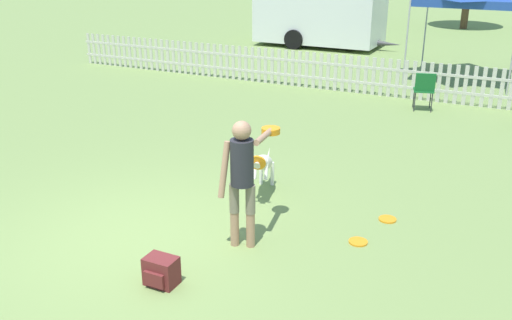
{
  "coord_description": "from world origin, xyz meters",
  "views": [
    {
      "loc": [
        4.16,
        -5.1,
        3.54
      ],
      "look_at": [
        0.98,
        1.39,
        0.77
      ],
      "focal_mm": 40.0,
      "sensor_mm": 36.0,
      "label": 1
    }
  ],
  "objects_px": {
    "leaping_dog": "(263,163)",
    "frisbee_near_dog": "(388,219)",
    "frisbee_near_handler": "(358,242)",
    "equipment_trailer": "(320,13)",
    "folding_chair_blue_left": "(424,88)",
    "backpack_on_grass": "(161,271)",
    "handler_person": "(244,169)"
  },
  "relations": [
    {
      "from": "frisbee_near_dog",
      "to": "folding_chair_blue_left",
      "type": "height_order",
      "value": "folding_chair_blue_left"
    },
    {
      "from": "backpack_on_grass",
      "to": "folding_chair_blue_left",
      "type": "height_order",
      "value": "folding_chair_blue_left"
    },
    {
      "from": "folding_chair_blue_left",
      "to": "equipment_trailer",
      "type": "bearing_deg",
      "value": -69.24
    },
    {
      "from": "leaping_dog",
      "to": "backpack_on_grass",
      "type": "height_order",
      "value": "leaping_dog"
    },
    {
      "from": "folding_chair_blue_left",
      "to": "equipment_trailer",
      "type": "xyz_separation_m",
      "value": [
        -5.09,
        7.1,
        0.65
      ]
    },
    {
      "from": "frisbee_near_dog",
      "to": "folding_chair_blue_left",
      "type": "distance_m",
      "value": 5.76
    },
    {
      "from": "frisbee_near_handler",
      "to": "frisbee_near_dog",
      "type": "bearing_deg",
      "value": 77.23
    },
    {
      "from": "handler_person",
      "to": "leaping_dog",
      "type": "bearing_deg",
      "value": 90.42
    },
    {
      "from": "folding_chair_blue_left",
      "to": "equipment_trailer",
      "type": "distance_m",
      "value": 8.76
    },
    {
      "from": "leaping_dog",
      "to": "frisbee_near_dog",
      "type": "relative_size",
      "value": 5.12
    },
    {
      "from": "frisbee_near_handler",
      "to": "folding_chair_blue_left",
      "type": "xyz_separation_m",
      "value": [
        -0.46,
        6.48,
        0.52
      ]
    },
    {
      "from": "frisbee_near_dog",
      "to": "backpack_on_grass",
      "type": "bearing_deg",
      "value": -125.17
    },
    {
      "from": "frisbee_near_dog",
      "to": "handler_person",
      "type": "bearing_deg",
      "value": -135.38
    },
    {
      "from": "folding_chair_blue_left",
      "to": "equipment_trailer",
      "type": "relative_size",
      "value": 0.17
    },
    {
      "from": "leaping_dog",
      "to": "frisbee_near_dog",
      "type": "distance_m",
      "value": 1.96
    },
    {
      "from": "folding_chair_blue_left",
      "to": "frisbee_near_handler",
      "type": "bearing_deg",
      "value": 79.19
    },
    {
      "from": "folding_chair_blue_left",
      "to": "frisbee_near_dog",
      "type": "bearing_deg",
      "value": 81.52
    },
    {
      "from": "equipment_trailer",
      "to": "frisbee_near_dog",
      "type": "bearing_deg",
      "value": -65.56
    },
    {
      "from": "frisbee_near_dog",
      "to": "folding_chair_blue_left",
      "type": "bearing_deg",
      "value": 96.37
    },
    {
      "from": "leaping_dog",
      "to": "equipment_trailer",
      "type": "relative_size",
      "value": 0.24
    },
    {
      "from": "leaping_dog",
      "to": "equipment_trailer",
      "type": "distance_m",
      "value": 13.36
    },
    {
      "from": "leaping_dog",
      "to": "equipment_trailer",
      "type": "bearing_deg",
      "value": -89.67
    },
    {
      "from": "frisbee_near_handler",
      "to": "folding_chair_blue_left",
      "type": "bearing_deg",
      "value": 94.04
    },
    {
      "from": "frisbee_near_dog",
      "to": "leaping_dog",
      "type": "bearing_deg",
      "value": 179.62
    },
    {
      "from": "leaping_dog",
      "to": "frisbee_near_dog",
      "type": "xyz_separation_m",
      "value": [
        1.89,
        -0.01,
        -0.49
      ]
    },
    {
      "from": "frisbee_near_dog",
      "to": "frisbee_near_handler",
      "type": "bearing_deg",
      "value": -102.77
    },
    {
      "from": "handler_person",
      "to": "equipment_trailer",
      "type": "xyz_separation_m",
      "value": [
        -4.26,
        14.24,
        0.17
      ]
    },
    {
      "from": "frisbee_near_handler",
      "to": "equipment_trailer",
      "type": "xyz_separation_m",
      "value": [
        -5.54,
        13.58,
        1.17
      ]
    },
    {
      "from": "frisbee_near_dog",
      "to": "backpack_on_grass",
      "type": "xyz_separation_m",
      "value": [
        -1.86,
        -2.65,
        0.15
      ]
    },
    {
      "from": "frisbee_near_handler",
      "to": "backpack_on_grass",
      "type": "xyz_separation_m",
      "value": [
        -1.69,
        -1.86,
        0.15
      ]
    },
    {
      "from": "leaping_dog",
      "to": "backpack_on_grass",
      "type": "xyz_separation_m",
      "value": [
        0.03,
        -2.66,
        -0.34
      ]
    },
    {
      "from": "handler_person",
      "to": "equipment_trailer",
      "type": "height_order",
      "value": "equipment_trailer"
    }
  ]
}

